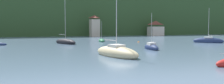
# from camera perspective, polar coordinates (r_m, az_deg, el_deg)

# --- Properties ---
(wooded_hillside) EXTENTS (352.00, 76.57, 38.33)m
(wooded_hillside) POSITION_cam_1_polar(r_m,az_deg,el_deg) (136.33, -14.79, 5.31)
(wooded_hillside) COLOR #2D4C28
(wooded_hillside) RESTS_ON ground_plane
(shore_building_west) EXTENTS (3.51, 4.50, 8.44)m
(shore_building_west) POSITION_cam_1_polar(r_m,az_deg,el_deg) (89.15, -4.45, 4.01)
(shore_building_west) COLOR #BCB29E
(shore_building_west) RESTS_ON ground_plane
(shore_building_westcentral) EXTENTS (5.95, 5.35, 6.50)m
(shore_building_westcentral) POSITION_cam_1_polar(r_m,az_deg,el_deg) (99.95, 10.98, 3.41)
(shore_building_westcentral) COLOR beige
(shore_building_westcentral) RESTS_ON ground_plane
(sailboat_far_0) EXTENTS (2.48, 5.15, 5.55)m
(sailboat_far_0) POSITION_cam_1_polar(r_m,az_deg,el_deg) (59.01, -2.65, 0.35)
(sailboat_far_0) COLOR #2D754C
(sailboat_far_0) RESTS_ON ground_plane
(sailboat_far_3) EXTENTS (6.52, 6.22, 8.80)m
(sailboat_far_3) POSITION_cam_1_polar(r_m,az_deg,el_deg) (59.33, 23.19, 0.26)
(sailboat_far_3) COLOR navy
(sailboat_far_3) RESTS_ON ground_plane
(sailboat_mid_5) EXTENTS (4.96, 8.79, 10.67)m
(sailboat_mid_5) POSITION_cam_1_polar(r_m,az_deg,el_deg) (29.55, 1.13, -2.71)
(sailboat_mid_5) COLOR #CCBC8E
(sailboat_mid_5) RESTS_ON ground_plane
(sailboat_mid_7) EXTENTS (1.94, 4.93, 6.52)m
(sailboat_mid_7) POSITION_cam_1_polar(r_m,az_deg,el_deg) (39.00, 9.92, -1.34)
(sailboat_mid_7) COLOR navy
(sailboat_mid_7) RESTS_ON ground_plane
(sailboat_far_10) EXTENTS (5.12, 7.71, 11.61)m
(sailboat_far_10) POSITION_cam_1_polar(r_m,az_deg,el_deg) (52.33, -11.70, -0.02)
(sailboat_far_10) COLOR black
(sailboat_far_10) RESTS_ON ground_plane
(mooring_buoy_mid) EXTENTS (0.50, 0.50, 0.50)m
(mooring_buoy_mid) POSITION_cam_1_polar(r_m,az_deg,el_deg) (56.41, 6.75, -0.07)
(mooring_buoy_mid) COLOR orange
(mooring_buoy_mid) RESTS_ON ground_plane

